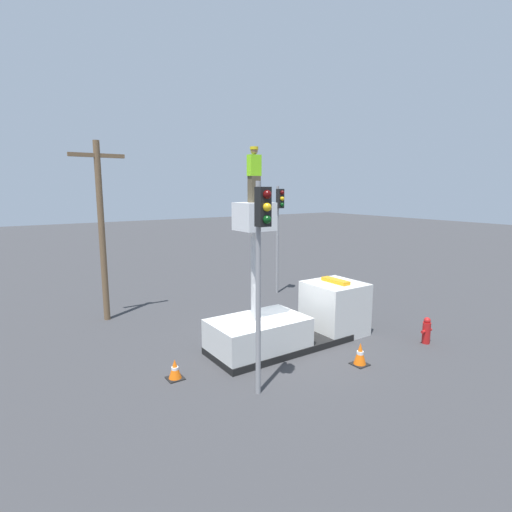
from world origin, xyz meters
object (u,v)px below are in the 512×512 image
object	(u,v)px
bucket_truck	(294,319)
traffic_cone_curbside	(360,354)
worker	(254,175)
traffic_light_across	(279,219)
traffic_cone_rear	(175,370)
traffic_light_pole	(261,248)
fire_hydrant	(426,331)
utility_pole	(101,226)

from	to	relation	value
bucket_truck	traffic_cone_curbside	size ratio (longest dim) A/B	8.46
worker	traffic_light_across	bearing A→B (deg)	47.28
bucket_truck	traffic_cone_curbside	xyz separation A→B (m)	(0.64, -2.58, -0.59)
traffic_light_across	traffic_cone_rear	world-z (taller)	traffic_light_across
worker	traffic_light_pole	size ratio (longest dim) A/B	0.30
traffic_cone_curbside	bucket_truck	bearing A→B (deg)	103.96
traffic_light_across	fire_hydrant	xyz separation A→B (m)	(0.23, -8.71, -3.58)
worker	traffic_cone_curbside	size ratio (longest dim) A/B	2.36
worker	traffic_cone_curbside	world-z (taller)	worker
fire_hydrant	traffic_cone_curbside	size ratio (longest dim) A/B	1.34
utility_pole	traffic_cone_rear	bearing A→B (deg)	-87.42
bucket_truck	traffic_cone_rear	distance (m)	4.75
bucket_truck	traffic_cone_curbside	distance (m)	2.72
traffic_light_pole	traffic_cone_rear	world-z (taller)	traffic_light_pole
traffic_light_pole	traffic_cone_curbside	bearing A→B (deg)	-2.79
bucket_truck	traffic_light_pole	size ratio (longest dim) A/B	1.08
traffic_light_pole	traffic_light_across	size ratio (longest dim) A/B	1.01
worker	traffic_light_across	world-z (taller)	worker
bucket_truck	worker	xyz separation A→B (m)	(-1.75, 0.00, 5.12)
bucket_truck	traffic_light_across	xyz separation A→B (m)	(3.82, 6.03, 3.12)
fire_hydrant	bucket_truck	bearing A→B (deg)	146.59
traffic_light_across	traffic_cone_rear	size ratio (longest dim) A/B	9.44
fire_hydrant	traffic_cone_rear	size ratio (longest dim) A/B	1.62
traffic_light_across	traffic_cone_curbside	xyz separation A→B (m)	(-3.18, -8.61, -3.71)
traffic_cone_curbside	worker	bearing A→B (deg)	132.80
fire_hydrant	traffic_cone_rear	xyz separation A→B (m)	(-8.76, 2.50, -0.20)
traffic_cone_rear	utility_pole	distance (m)	7.84
traffic_light_pole	fire_hydrant	xyz separation A→B (m)	(7.17, -0.28, -3.61)
fire_hydrant	traffic_cone_curbside	xyz separation A→B (m)	(-3.42, 0.10, -0.13)
traffic_light_across	traffic_cone_curbside	bearing A→B (deg)	-110.29
traffic_cone_rear	worker	bearing A→B (deg)	3.36
bucket_truck	utility_pole	xyz separation A→B (m)	(-5.01, 6.68, 3.15)
bucket_truck	fire_hydrant	xyz separation A→B (m)	(4.06, -2.68, -0.46)
traffic_light_across	fire_hydrant	size ratio (longest dim) A/B	5.82
traffic_light_pole	fire_hydrant	world-z (taller)	traffic_light_pole
traffic_light_pole	traffic_cone_rear	distance (m)	4.69
bucket_truck	traffic_light_across	size ratio (longest dim) A/B	1.09
traffic_light_across	utility_pole	world-z (taller)	utility_pole
traffic_cone_curbside	utility_pole	distance (m)	11.47
worker	fire_hydrant	world-z (taller)	worker
bucket_truck	worker	world-z (taller)	worker
worker	utility_pole	world-z (taller)	utility_pole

